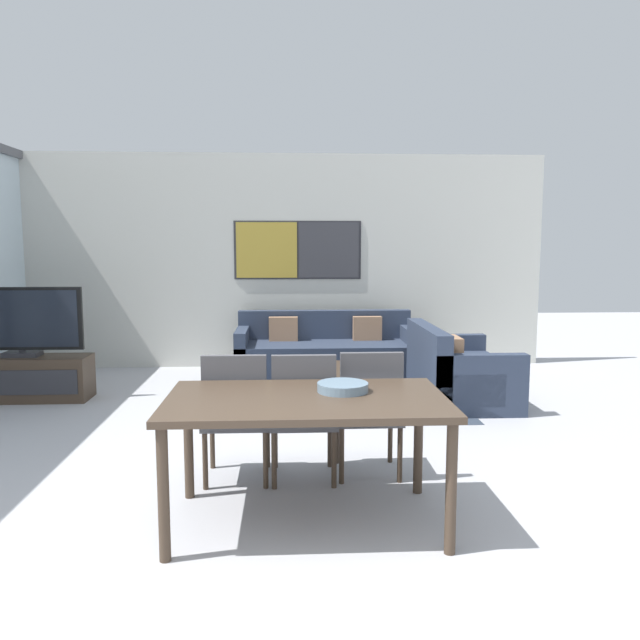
{
  "coord_description": "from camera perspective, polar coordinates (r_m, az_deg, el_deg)",
  "views": [
    {
      "loc": [
        0.24,
        -2.52,
        1.62
      ],
      "look_at": [
        0.54,
        3.02,
        0.95
      ],
      "focal_mm": 35.0,
      "sensor_mm": 36.0,
      "label": 1
    }
  ],
  "objects": [
    {
      "name": "coffee_table",
      "position": [
        6.44,
        1.32,
        -5.29
      ],
      "size": [
        1.03,
        1.03,
        0.35
      ],
      "color": "#423326",
      "rests_on": "ground_plane"
    },
    {
      "name": "fruit_bowl",
      "position": [
        3.72,
        2.09,
        -6.09
      ],
      "size": [
        0.3,
        0.3,
        0.05
      ],
      "color": "slate",
      "rests_on": "dining_table"
    },
    {
      "name": "dining_table",
      "position": [
        3.62,
        -1.25,
        -8.2
      ],
      "size": [
        1.61,
        0.94,
        0.75
      ],
      "color": "#423326",
      "rests_on": "ground_plane"
    },
    {
      "name": "wall_back",
      "position": [
        8.3,
        -4.64,
        5.39
      ],
      "size": [
        7.31,
        0.09,
        2.8
      ],
      "color": "silver",
      "rests_on": "ground_plane"
    },
    {
      "name": "television",
      "position": [
        7.16,
        -25.71,
        -0.16
      ],
      "size": [
        1.27,
        0.2,
        0.73
      ],
      "color": "#2D2D33",
      "rests_on": "tv_console"
    },
    {
      "name": "tv_console",
      "position": [
        7.25,
        -25.47,
        -4.83
      ],
      "size": [
        1.36,
        0.44,
        0.46
      ],
      "color": "#423326",
      "rests_on": "ground_plane"
    },
    {
      "name": "dining_chair_left",
      "position": [
        4.31,
        -7.67,
        -8.2
      ],
      "size": [
        0.46,
        0.46,
        0.91
      ],
      "color": "#4C4C51",
      "rests_on": "ground_plane"
    },
    {
      "name": "sofa_side",
      "position": [
        6.69,
        12.17,
        -4.93
      ],
      "size": [
        0.88,
        1.43,
        0.78
      ],
      "rotation": [
        0.0,
        0.0,
        1.57
      ],
      "color": "#2D384C",
      "rests_on": "ground_plane"
    },
    {
      "name": "dining_chair_centre",
      "position": [
        4.28,
        -1.52,
        -8.24
      ],
      "size": [
        0.46,
        0.46,
        0.91
      ],
      "color": "#4C4C51",
      "rests_on": "ground_plane"
    },
    {
      "name": "dining_chair_right",
      "position": [
        4.38,
        4.5,
        -7.9
      ],
      "size": [
        0.46,
        0.46,
        0.91
      ],
      "color": "#4C4C51",
      "rests_on": "ground_plane"
    },
    {
      "name": "sofa_main",
      "position": [
        7.8,
        0.54,
        -3.09
      ],
      "size": [
        2.21,
        0.88,
        0.78
      ],
      "color": "#2D384C",
      "rests_on": "ground_plane"
    },
    {
      "name": "area_rug",
      "position": [
        6.49,
        1.31,
        -7.52
      ],
      "size": [
        2.6,
        1.75,
        0.01
      ],
      "color": "#333D4C",
      "rests_on": "ground_plane"
    },
    {
      "name": "ground_plane",
      "position": [
        3.01,
        -8.01,
        -25.83
      ],
      "size": [
        24.0,
        24.0,
        0.0
      ],
      "primitive_type": "plane",
      "color": "#B2B2B7"
    }
  ]
}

